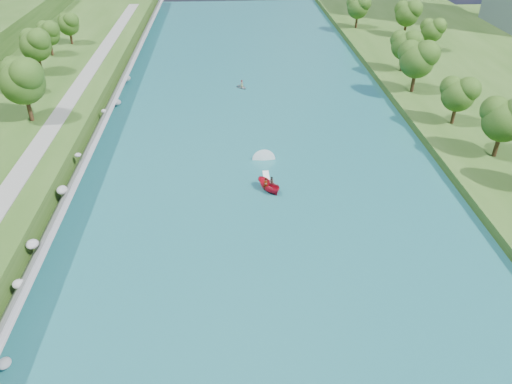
{
  "coord_description": "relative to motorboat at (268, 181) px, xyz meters",
  "views": [
    {
      "loc": [
        -4.26,
        -44.15,
        37.44
      ],
      "look_at": [
        -1.0,
        10.65,
        2.5
      ],
      "focal_mm": 35.0,
      "sensor_mm": 36.0,
      "label": 1
    }
  ],
  "objects": [
    {
      "name": "ground",
      "position": [
        -0.99,
        -16.2,
        -0.79
      ],
      "size": [
        260.0,
        260.0,
        0.0
      ],
      "primitive_type": "plane",
      "color": "#2D5119",
      "rests_on": "ground"
    },
    {
      "name": "river_water",
      "position": [
        -0.99,
        3.8,
        -0.74
      ],
      "size": [
        55.0,
        240.0,
        0.1
      ],
      "primitive_type": "cube",
      "color": "#18565C",
      "rests_on": "ground"
    },
    {
      "name": "riverside_path",
      "position": [
        -33.49,
        3.8,
        2.76
      ],
      "size": [
        3.0,
        200.0,
        0.1
      ],
      "primitive_type": "cube",
      "color": "gray",
      "rests_on": "berm_west"
    },
    {
      "name": "motorboat",
      "position": [
        0.0,
        0.0,
        0.0
      ],
      "size": [
        3.68,
        18.95,
        2.18
      ],
      "rotation": [
        0.0,
        0.0,
        3.76
      ],
      "color": "red",
      "rests_on": "river_water"
    },
    {
      "name": "raft",
      "position": [
        -2.31,
        38.6,
        -0.32
      ],
      "size": [
        3.01,
        3.16,
        1.68
      ],
      "rotation": [
        0.0,
        0.0,
        0.65
      ],
      "color": "#93979B",
      "rests_on": "river_water"
    },
    {
      "name": "trees_east",
      "position": [
        35.61,
        23.59,
        5.77
      ],
      "size": [
        18.99,
        143.1,
        11.81
      ],
      "color": "#234412",
      "rests_on": "berm_east"
    },
    {
      "name": "riprap_bank",
      "position": [
        -26.85,
        3.19,
        1.01
      ],
      "size": [
        4.55,
        236.0,
        4.42
      ],
      "color": "slate",
      "rests_on": "ground"
    }
  ]
}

